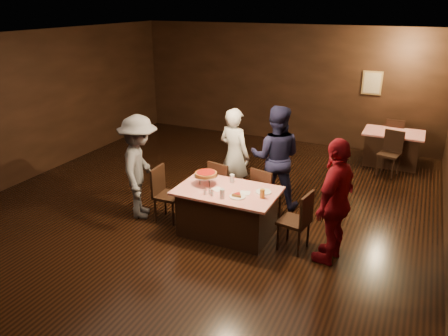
{
  "coord_description": "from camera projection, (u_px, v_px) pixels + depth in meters",
  "views": [
    {
      "loc": [
        3.35,
        -6.01,
        3.57
      ],
      "look_at": [
        0.58,
        0.01,
        1.0
      ],
      "focal_mm": 35.0,
      "sensor_mm": 36.0,
      "label": 1
    }
  ],
  "objects": [
    {
      "name": "glass_front_left",
      "position": [
        222.0,
        193.0,
        6.57
      ],
      "size": [
        0.08,
        0.08,
        0.14
      ],
      "primitive_type": "cylinder",
      "color": "silver",
      "rests_on": "main_table"
    },
    {
      "name": "diner_grey_knit",
      "position": [
        140.0,
        167.0,
        7.41
      ],
      "size": [
        1.1,
        1.34,
        1.81
      ],
      "primitive_type": "imported",
      "rotation": [
        0.0,
        0.0,
        2.01
      ],
      "color": "#5B5B60",
      "rests_on": "ground"
    },
    {
      "name": "main_table",
      "position": [
        227.0,
        212.0,
        7.01
      ],
      "size": [
        1.6,
        1.0,
        0.77
      ],
      "primitive_type": "cube",
      "color": "red",
      "rests_on": "ground"
    },
    {
      "name": "pizza_stand",
      "position": [
        206.0,
        174.0,
        7.0
      ],
      "size": [
        0.38,
        0.38,
        0.22
      ],
      "color": "black",
      "rests_on": "main_table"
    },
    {
      "name": "chair_end_left",
      "position": [
        168.0,
        195.0,
        7.4
      ],
      "size": [
        0.44,
        0.44,
        0.95
      ],
      "primitive_type": "cube",
      "rotation": [
        0.0,
        0.0,
        1.61
      ],
      "color": "black",
      "rests_on": "ground"
    },
    {
      "name": "diner_white_jacket",
      "position": [
        234.0,
        155.0,
        8.02
      ],
      "size": [
        0.74,
        0.59,
        1.78
      ],
      "primitive_type": "imported",
      "rotation": [
        0.0,
        0.0,
        2.86
      ],
      "color": "silver",
      "rests_on": "ground"
    },
    {
      "name": "plate_empty",
      "position": [
        264.0,
        192.0,
        6.78
      ],
      "size": [
        0.25,
        0.25,
        0.01
      ],
      "primitive_type": "cylinder",
      "color": "white",
      "rests_on": "main_table"
    },
    {
      "name": "glass_back",
      "position": [
        232.0,
        178.0,
        7.11
      ],
      "size": [
        0.08,
        0.08,
        0.14
      ],
      "primitive_type": "cylinder",
      "color": "silver",
      "rests_on": "main_table"
    },
    {
      "name": "chair_far_right",
      "position": [
        267.0,
        193.0,
        7.45
      ],
      "size": [
        0.51,
        0.51,
        0.95
      ],
      "primitive_type": "cube",
      "rotation": [
        0.0,
        0.0,
        2.9
      ],
      "color": "black",
      "rests_on": "ground"
    },
    {
      "name": "chair_back_far",
      "position": [
        395.0,
        137.0,
        10.46
      ],
      "size": [
        0.46,
        0.46,
        0.95
      ],
      "primitive_type": "cube",
      "rotation": [
        0.0,
        0.0,
        3.05
      ],
      "color": "black",
      "rests_on": "ground"
    },
    {
      "name": "back_table",
      "position": [
        392.0,
        148.0,
        9.98
      ],
      "size": [
        1.3,
        0.9,
        0.77
      ],
      "primitive_type": "cube",
      "color": "#B90C0D",
      "rests_on": "ground"
    },
    {
      "name": "glass_amber",
      "position": [
        262.0,
        194.0,
        6.56
      ],
      "size": [
        0.08,
        0.08,
        0.14
      ],
      "primitive_type": "cylinder",
      "color": "#BF7F26",
      "rests_on": "main_table"
    },
    {
      "name": "chair_back_near",
      "position": [
        389.0,
        154.0,
        9.36
      ],
      "size": [
        0.51,
        0.51,
        0.95
      ],
      "primitive_type": "cube",
      "rotation": [
        0.0,
        0.0,
        -0.24
      ],
      "color": "black",
      "rests_on": "ground"
    },
    {
      "name": "condiments",
      "position": [
        209.0,
        192.0,
        6.68
      ],
      "size": [
        0.17,
        0.1,
        0.09
      ],
      "color": "silver",
      "rests_on": "main_table"
    },
    {
      "name": "room",
      "position": [
        191.0,
        96.0,
        6.92
      ],
      "size": [
        10.0,
        10.04,
        3.02
      ],
      "color": "black",
      "rests_on": "ground"
    },
    {
      "name": "chair_far_left",
      "position": [
        224.0,
        185.0,
        7.76
      ],
      "size": [
        0.49,
        0.49,
        0.95
      ],
      "primitive_type": "cube",
      "rotation": [
        0.0,
        0.0,
        2.95
      ],
      "color": "black",
      "rests_on": "ground"
    },
    {
      "name": "napkin_center",
      "position": [
        245.0,
        193.0,
        6.75
      ],
      "size": [
        0.19,
        0.19,
        0.01
      ],
      "primitive_type": "cube",
      "rotation": [
        0.0,
        0.0,
        0.21
      ],
      "color": "white",
      "rests_on": "main_table"
    },
    {
      "name": "diner_navy_hoodie",
      "position": [
        276.0,
        157.0,
        7.76
      ],
      "size": [
        1.05,
        0.9,
        1.88
      ],
      "primitive_type": "imported",
      "rotation": [
        0.0,
        0.0,
        3.37
      ],
      "color": "#151633",
      "rests_on": "ground"
    },
    {
      "name": "napkin_left",
      "position": [
        217.0,
        189.0,
        6.88
      ],
      "size": [
        0.21,
        0.21,
        0.01
      ],
      "primitive_type": "cube",
      "rotation": [
        0.0,
        0.0,
        -0.35
      ],
      "color": "white",
      "rests_on": "main_table"
    },
    {
      "name": "chair_end_right",
      "position": [
        294.0,
        220.0,
        6.54
      ],
      "size": [
        0.48,
        0.48,
        0.95
      ],
      "primitive_type": "cube",
      "rotation": [
        0.0,
        0.0,
        -1.73
      ],
      "color": "black",
      "rests_on": "ground"
    },
    {
      "name": "diner_red_shirt",
      "position": [
        335.0,
        201.0,
        6.1
      ],
      "size": [
        0.67,
        1.16,
        1.86
      ],
      "primitive_type": "imported",
      "rotation": [
        0.0,
        0.0,
        -1.78
      ],
      "color": "maroon",
      "rests_on": "ground"
    },
    {
      "name": "plate_with_slice",
      "position": [
        237.0,
        195.0,
        6.61
      ],
      "size": [
        0.25,
        0.25,
        0.06
      ],
      "color": "white",
      "rests_on": "main_table"
    }
  ]
}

